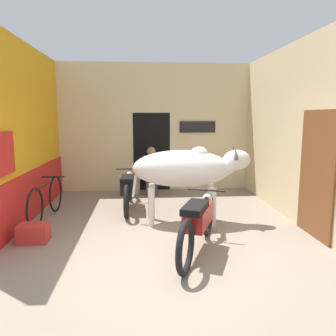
# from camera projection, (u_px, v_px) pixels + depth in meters

# --- Properties ---
(ground_plane) EXTENTS (30.00, 30.00, 0.00)m
(ground_plane) POSITION_uv_depth(u_px,v_px,m) (169.00, 262.00, 4.34)
(ground_plane) COLOR gray
(wall_left_shopfront) EXTENTS (0.25, 4.36, 3.25)m
(wall_left_shopfront) POSITION_uv_depth(u_px,v_px,m) (24.00, 135.00, 6.03)
(wall_left_shopfront) COLOR orange
(wall_left_shopfront) RESTS_ON ground_plane
(wall_back_with_doorway) EXTENTS (4.84, 0.93, 3.25)m
(wall_back_with_doorway) POSITION_uv_depth(u_px,v_px,m) (154.00, 135.00, 8.64)
(wall_back_with_doorway) COLOR beige
(wall_back_with_doorway) RESTS_ON ground_plane
(wall_right_with_door) EXTENTS (0.22, 4.36, 3.25)m
(wall_right_with_door) POSITION_uv_depth(u_px,v_px,m) (288.00, 132.00, 6.38)
(wall_right_with_door) COLOR beige
(wall_right_with_door) RESTS_ON ground_plane
(cow) EXTENTS (2.12, 0.81, 1.40)m
(cow) POSITION_uv_depth(u_px,v_px,m) (187.00, 169.00, 5.81)
(cow) COLOR silver
(cow) RESTS_ON ground_plane
(motorcycle_near) EXTENTS (0.92, 1.98, 0.80)m
(motorcycle_near) POSITION_uv_depth(u_px,v_px,m) (198.00, 221.00, 4.60)
(motorcycle_near) COLOR black
(motorcycle_near) RESTS_ON ground_plane
(motorcycle_far) EXTENTS (0.58, 2.09, 0.76)m
(motorcycle_far) POSITION_uv_depth(u_px,v_px,m) (128.00, 188.00, 6.83)
(motorcycle_far) COLOR black
(motorcycle_far) RESTS_ON ground_plane
(bicycle) EXTENTS (0.44, 1.83, 0.75)m
(bicycle) POSITION_uv_depth(u_px,v_px,m) (46.00, 200.00, 6.06)
(bicycle) COLOR black
(bicycle) RESTS_ON ground_plane
(shopkeeper_seated) EXTENTS (0.39, 0.34, 1.18)m
(shopkeeper_seated) POSITION_uv_depth(u_px,v_px,m) (151.00, 170.00, 8.02)
(shopkeeper_seated) COLOR #3D3842
(shopkeeper_seated) RESTS_ON ground_plane
(plastic_stool) EXTENTS (0.35, 0.35, 0.40)m
(plastic_stool) POSITION_uv_depth(u_px,v_px,m) (135.00, 185.00, 8.23)
(plastic_stool) COLOR beige
(plastic_stool) RESTS_ON ground_plane
(crate) EXTENTS (0.44, 0.32, 0.28)m
(crate) POSITION_uv_depth(u_px,v_px,m) (34.00, 233.00, 5.01)
(crate) COLOR red
(crate) RESTS_ON ground_plane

